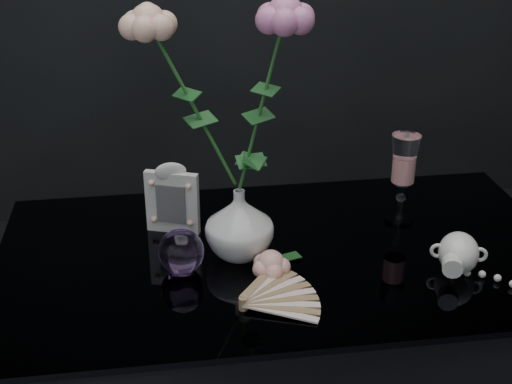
{
  "coord_description": "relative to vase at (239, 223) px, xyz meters",
  "views": [
    {
      "loc": [
        -0.22,
        -1.07,
        1.43
      ],
      "look_at": [
        -0.06,
        -0.02,
        0.92
      ],
      "focal_mm": 50.0,
      "sensor_mm": 36.0,
      "label": 1
    }
  ],
  "objects": [
    {
      "name": "vase",
      "position": [
        0.0,
        0.0,
        0.0
      ],
      "size": [
        0.13,
        0.13,
        0.13
      ],
      "primitive_type": "imported",
      "rotation": [
        0.0,
        0.0,
        -0.07
      ],
      "color": "silver",
      "rests_on": "table"
    },
    {
      "name": "wine_glass",
      "position": [
        0.33,
        0.09,
        0.03
      ],
      "size": [
        0.06,
        0.06,
        0.18
      ],
      "primitive_type": null,
      "rotation": [
        0.0,
        0.0,
        -0.11
      ],
      "color": "white",
      "rests_on": "table"
    },
    {
      "name": "picture_frame",
      "position": [
        -0.12,
        0.11,
        0.01
      ],
      "size": [
        0.13,
        0.12,
        0.15
      ],
      "primitive_type": null,
      "rotation": [
        0.0,
        0.0,
        -0.35
      ],
      "color": "silver",
      "rests_on": "table"
    },
    {
      "name": "paperweight",
      "position": [
        -0.11,
        -0.04,
        -0.02
      ],
      "size": [
        0.1,
        0.1,
        0.08
      ],
      "primitive_type": null,
      "rotation": [
        0.0,
        0.0,
        -0.36
      ],
      "color": "#B683D6",
      "rests_on": "table"
    },
    {
      "name": "paper_fan",
      "position": [
        -0.02,
        -0.17,
        -0.05
      ],
      "size": [
        0.25,
        0.2,
        0.03
      ],
      "primitive_type": null,
      "rotation": [
        0.0,
        0.0,
        -0.01
      ],
      "color": "beige",
      "rests_on": "table"
    },
    {
      "name": "loose_rose",
      "position": [
        0.04,
        -0.08,
        -0.04
      ],
      "size": [
        0.14,
        0.17,
        0.05
      ],
      "primitive_type": null,
      "rotation": [
        0.0,
        0.0,
        -0.22
      ],
      "color": "#EEA99A",
      "rests_on": "table"
    },
    {
      "name": "pearl_jar",
      "position": [
        0.38,
        -0.1,
        -0.03
      ],
      "size": [
        0.31,
        0.32,
        0.07
      ],
      "primitive_type": null,
      "rotation": [
        0.0,
        0.0,
        -0.34
      ],
      "color": "silver",
      "rests_on": "table"
    },
    {
      "name": "roses",
      "position": [
        -0.02,
        0.0,
        0.26
      ],
      "size": [
        0.3,
        0.11,
        0.39
      ],
      "color": "#FFBB9E",
      "rests_on": "vase"
    }
  ]
}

